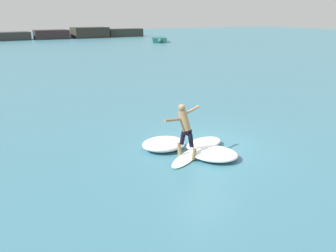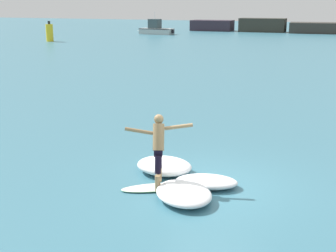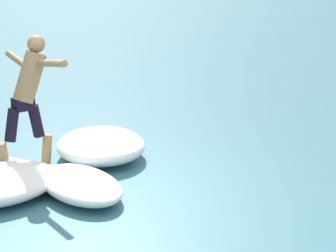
{
  "view_description": "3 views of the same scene",
  "coord_description": "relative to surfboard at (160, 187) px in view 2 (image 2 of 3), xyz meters",
  "views": [
    {
      "loc": [
        -6.53,
        -9.12,
        4.56
      ],
      "look_at": [
        -0.99,
        0.92,
        0.66
      ],
      "focal_mm": 35.0,
      "sensor_mm": 36.0,
      "label": 1
    },
    {
      "loc": [
        3.01,
        -10.64,
        4.51
      ],
      "look_at": [
        -1.46,
        0.83,
        1.21
      ],
      "focal_mm": 50.0,
      "sensor_mm": 36.0,
      "label": 2
    },
    {
      "loc": [
        9.1,
        -1.79,
        3.51
      ],
      "look_at": [
        -0.69,
        1.22,
        0.62
      ],
      "focal_mm": 85.0,
      "sensor_mm": 36.0,
      "label": 3
    }
  ],
  "objects": [
    {
      "name": "wave_foam_at_tail",
      "position": [
        0.78,
        -0.44,
        0.13
      ],
      "size": [
        2.01,
        2.05,
        0.33
      ],
      "color": "white",
      "rests_on": "ground"
    },
    {
      "name": "surfer",
      "position": [
        -0.06,
        0.07,
        1.09
      ],
      "size": [
        1.61,
        0.9,
        1.78
      ],
      "color": "#94744D",
      "rests_on": "surfboard"
    },
    {
      "name": "ground_plane",
      "position": [
        1.11,
        0.62,
        -0.03
      ],
      "size": [
        200.0,
        200.0,
        0.0
      ],
      "primitive_type": "plane",
      "color": "teal"
    },
    {
      "name": "surfboard",
      "position": [
        0.0,
        0.0,
        0.0
      ],
      "size": [
        1.94,
        1.49,
        0.2
      ],
      "color": "white",
      "rests_on": "ground"
    },
    {
      "name": "channel_marker_buoy",
      "position": [
        -28.55,
        36.09,
        0.97
      ],
      "size": [
        0.82,
        0.82,
        2.32
      ],
      "color": "yellow",
      "rests_on": "ground"
    },
    {
      "name": "wave_foam_beside",
      "position": [
        -0.31,
        1.07,
        0.16
      ],
      "size": [
        1.74,
        1.49,
        0.39
      ],
      "color": "white",
      "rests_on": "ground"
    },
    {
      "name": "small_boat_offshore",
      "position": [
        -21.94,
        51.87,
        0.65
      ],
      "size": [
        5.79,
        2.28,
        3.0
      ],
      "color": "#A7B1B0",
      "rests_on": "ground"
    },
    {
      "name": "wave_foam_at_nose",
      "position": [
        1.05,
        0.51,
        0.11
      ],
      "size": [
        1.71,
        1.2,
        0.28
      ],
      "color": "white",
      "rests_on": "ground"
    }
  ]
}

